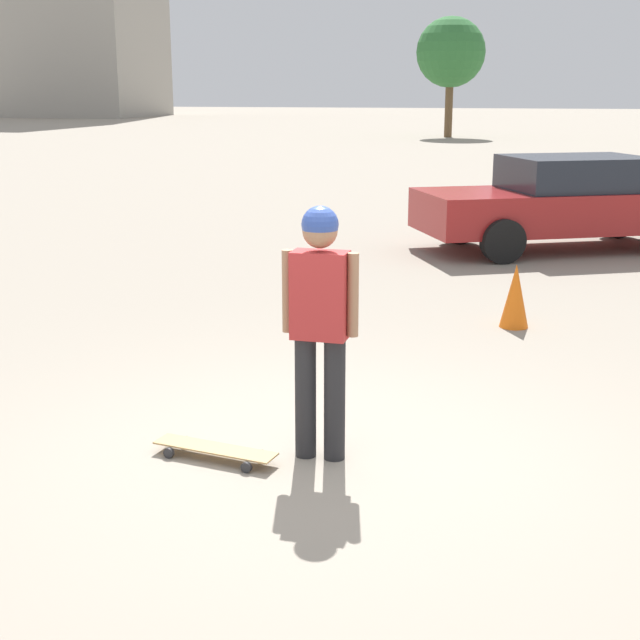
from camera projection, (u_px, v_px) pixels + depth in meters
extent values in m
plane|color=gray|center=(320.00, 457.00, 6.01)|extent=(220.00, 220.00, 0.00)
cylinder|color=#262628|center=(306.00, 397.00, 5.93)|extent=(0.14, 0.14, 0.83)
cylinder|color=#262628|center=(335.00, 400.00, 5.88)|extent=(0.14, 0.14, 0.83)
cube|color=#B22D2D|center=(320.00, 295.00, 5.72)|extent=(0.21, 0.37, 0.57)
cylinder|color=#9E7051|center=(288.00, 291.00, 5.77)|extent=(0.07, 0.07, 0.54)
cylinder|color=#9E7051|center=(353.00, 295.00, 5.67)|extent=(0.07, 0.07, 0.54)
sphere|color=#9E7051|center=(320.00, 231.00, 5.62)|extent=(0.23, 0.23, 0.23)
sphere|color=#2D4799|center=(320.00, 224.00, 5.61)|extent=(0.24, 0.24, 0.24)
cube|color=tan|center=(215.00, 448.00, 5.95)|extent=(0.34, 0.89, 0.01)
cylinder|color=#262628|center=(169.00, 453.00, 5.98)|extent=(0.04, 0.08, 0.07)
cylinder|color=#262628|center=(186.00, 442.00, 6.17)|extent=(0.04, 0.08, 0.07)
cylinder|color=#262628|center=(246.00, 467.00, 5.75)|extent=(0.04, 0.08, 0.07)
cylinder|color=#262628|center=(262.00, 455.00, 5.94)|extent=(0.04, 0.08, 0.07)
cube|color=maroon|center=(566.00, 209.00, 13.58)|extent=(3.50, 4.79, 0.60)
cube|color=#1E232D|center=(576.00, 173.00, 13.46)|extent=(2.26, 2.49, 0.50)
cylinder|color=black|center=(503.00, 241.00, 12.56)|extent=(0.46, 0.66, 0.64)
cylinder|color=black|center=(459.00, 224.00, 14.17)|extent=(0.46, 0.66, 0.64)
cylinder|color=black|center=(618.00, 218.00, 14.75)|extent=(0.46, 0.66, 0.64)
cylinder|color=brown|center=(449.00, 107.00, 44.86)|extent=(0.39, 0.39, 2.95)
sphere|color=#2D6B33|center=(451.00, 52.00, 44.18)|extent=(3.44, 3.44, 3.44)
cone|color=orange|center=(515.00, 296.00, 9.19)|extent=(0.30, 0.30, 0.67)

